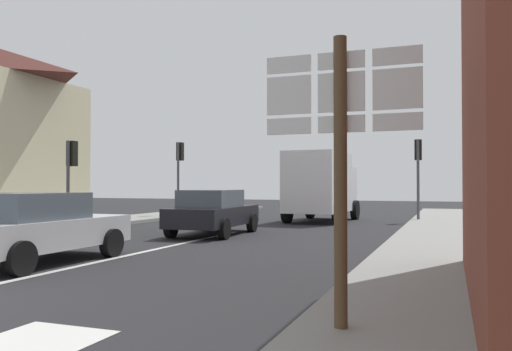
% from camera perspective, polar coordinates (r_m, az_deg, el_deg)
% --- Properties ---
extents(ground_plane, '(80.00, 80.00, 0.00)m').
position_cam_1_polar(ground_plane, '(16.53, -4.89, -6.69)').
color(ground_plane, '#232326').
extents(sidewalk_right, '(2.67, 44.00, 0.14)m').
position_cam_1_polar(sidewalk_right, '(12.98, 19.07, -7.88)').
color(sidewalk_right, gray).
rests_on(sidewalk_right, ground).
extents(lane_centre_stripe, '(0.16, 12.00, 0.01)m').
position_cam_1_polar(lane_centre_stripe, '(13.04, -12.47, -8.17)').
color(lane_centre_stripe, silver).
rests_on(lane_centre_stripe, ground).
extents(sedan_near, '(1.97, 4.20, 1.47)m').
position_cam_1_polar(sedan_near, '(11.86, -22.81, -5.16)').
color(sedan_near, '#B7BABF').
rests_on(sedan_near, ground).
extents(sedan_far, '(2.12, 4.28, 1.47)m').
position_cam_1_polar(sedan_far, '(17.28, -4.66, -3.91)').
color(sedan_far, black).
rests_on(sedan_far, ground).
extents(delivery_truck, '(2.66, 5.09, 3.05)m').
position_cam_1_polar(delivery_truck, '(23.67, 7.08, -0.97)').
color(delivery_truck, silver).
rests_on(delivery_truck, ground).
extents(route_sign_post, '(1.66, 0.14, 3.20)m').
position_cam_1_polar(route_sign_post, '(5.63, 9.16, 2.75)').
color(route_sign_post, brown).
rests_on(route_sign_post, ground).
extents(traffic_light_near_left, '(0.30, 0.49, 3.20)m').
position_cam_1_polar(traffic_light_near_left, '(19.86, -19.39, 1.16)').
color(traffic_light_near_left, '#47474C').
rests_on(traffic_light_near_left, ground).
extents(traffic_light_far_right, '(0.30, 0.49, 3.62)m').
position_cam_1_polar(traffic_light_far_right, '(24.08, 17.15, 1.52)').
color(traffic_light_far_right, '#47474C').
rests_on(traffic_light_far_right, ground).
extents(traffic_light_far_left, '(0.30, 0.49, 3.75)m').
position_cam_1_polar(traffic_light_far_left, '(26.52, -8.28, 1.46)').
color(traffic_light_far_left, '#47474C').
rests_on(traffic_light_far_left, ground).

